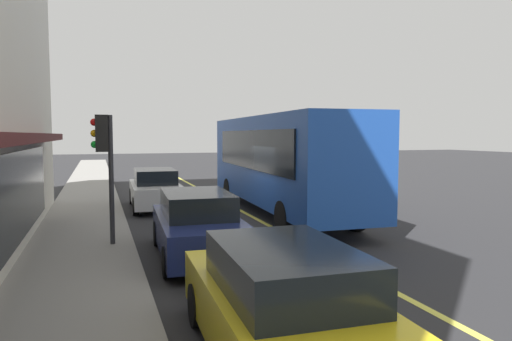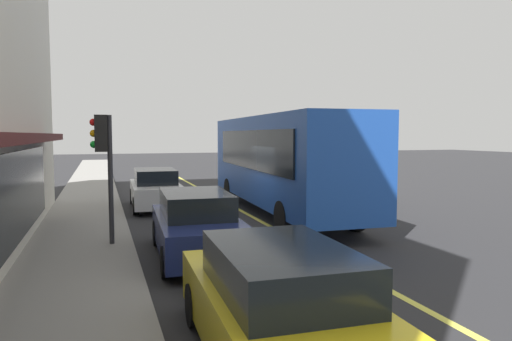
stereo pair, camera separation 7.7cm
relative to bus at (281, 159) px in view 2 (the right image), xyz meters
name	(u,v)px [view 2 (the right image)]	position (x,y,z in m)	size (l,w,h in m)	color
ground	(267,225)	(-1.87, 1.21, -1.99)	(120.00, 120.00, 0.00)	#28282B
sidewalk	(83,234)	(-1.87, 6.73, -1.91)	(80.00, 2.54, 0.15)	gray
lane_centre_stripe	(267,225)	(-1.87, 1.21, -1.98)	(36.00, 0.16, 0.01)	#D8D14C
bus	(281,159)	(0.00, 0.00, 0.00)	(11.23, 3.02, 3.50)	#1E4CAD
traffic_light	(103,148)	(-3.65, 6.14, 0.55)	(0.30, 0.52, 3.20)	#2D2D33
car_white	(156,189)	(2.77, 4.18, -1.24)	(4.35, 1.95, 1.52)	white
car_navy	(197,225)	(-5.00, 4.11, -1.24)	(4.39, 2.04, 1.52)	navy
car_yellow	(279,306)	(-10.43, 4.15, -1.24)	(4.36, 1.98, 1.52)	yellow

